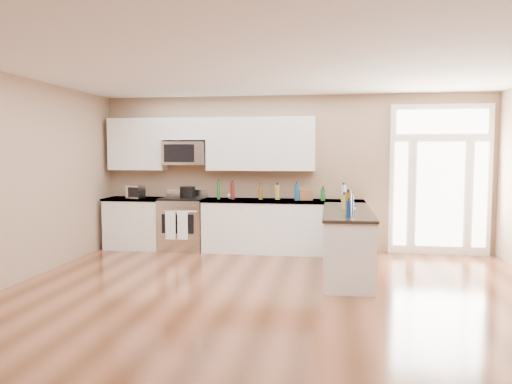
% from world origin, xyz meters
% --- Properties ---
extents(ground, '(8.00, 8.00, 0.00)m').
position_xyz_m(ground, '(0.00, 0.00, 0.00)').
color(ground, '#552D18').
extents(room_shell, '(8.00, 8.00, 8.00)m').
position_xyz_m(room_shell, '(0.00, 0.00, 1.71)').
color(room_shell, '#9A7C61').
rests_on(room_shell, ground).
extents(back_cabinet_left, '(1.10, 0.66, 0.94)m').
position_xyz_m(back_cabinet_left, '(-2.87, 3.69, 0.44)').
color(back_cabinet_left, white).
rests_on(back_cabinet_left, ground).
extents(back_cabinet_right, '(2.85, 0.66, 0.94)m').
position_xyz_m(back_cabinet_right, '(-0.16, 3.69, 0.44)').
color(back_cabinet_right, white).
rests_on(back_cabinet_right, ground).
extents(peninsula_cabinet, '(0.69, 2.32, 0.94)m').
position_xyz_m(peninsula_cabinet, '(0.93, 2.24, 0.43)').
color(peninsula_cabinet, white).
rests_on(peninsula_cabinet, ground).
extents(upper_cabinet_left, '(1.04, 0.33, 0.95)m').
position_xyz_m(upper_cabinet_left, '(-2.88, 3.83, 1.93)').
color(upper_cabinet_left, white).
rests_on(upper_cabinet_left, room_shell).
extents(upper_cabinet_right, '(1.94, 0.33, 0.95)m').
position_xyz_m(upper_cabinet_right, '(-0.57, 3.83, 1.93)').
color(upper_cabinet_right, white).
rests_on(upper_cabinet_right, room_shell).
extents(upper_cabinet_short, '(0.82, 0.33, 0.40)m').
position_xyz_m(upper_cabinet_short, '(-1.95, 3.83, 2.20)').
color(upper_cabinet_short, white).
rests_on(upper_cabinet_short, room_shell).
extents(microwave, '(0.78, 0.41, 0.42)m').
position_xyz_m(microwave, '(-1.95, 3.80, 1.76)').
color(microwave, silver).
rests_on(microwave, room_shell).
extents(entry_door, '(1.70, 0.10, 2.60)m').
position_xyz_m(entry_door, '(2.55, 3.95, 1.30)').
color(entry_door, white).
rests_on(entry_door, ground).
extents(kitchen_range, '(0.80, 0.70, 1.08)m').
position_xyz_m(kitchen_range, '(-1.98, 3.69, 0.48)').
color(kitchen_range, silver).
rests_on(kitchen_range, ground).
extents(stockpot, '(0.36, 0.36, 0.22)m').
position_xyz_m(stockpot, '(-1.91, 3.79, 1.06)').
color(stockpot, black).
rests_on(stockpot, kitchen_range).
extents(toaster_oven, '(0.33, 0.29, 0.24)m').
position_xyz_m(toaster_oven, '(-2.82, 3.56, 1.06)').
color(toaster_oven, silver).
rests_on(toaster_oven, back_cabinet_left).
extents(cardboard_box, '(0.25, 0.20, 0.19)m').
position_xyz_m(cardboard_box, '(0.26, 3.71, 1.03)').
color(cardboard_box, brown).
rests_on(cardboard_box, back_cabinet_right).
extents(bowl_left, '(0.23, 0.23, 0.05)m').
position_xyz_m(bowl_left, '(-2.83, 3.82, 0.96)').
color(bowl_left, white).
rests_on(bowl_left, back_cabinet_left).
extents(bowl_peninsula, '(0.20, 0.20, 0.05)m').
position_xyz_m(bowl_peninsula, '(0.96, 2.11, 0.96)').
color(bowl_peninsula, white).
rests_on(bowl_peninsula, peninsula_cabinet).
extents(cup_counter, '(0.12, 0.12, 0.09)m').
position_xyz_m(cup_counter, '(-1.11, 3.77, 0.98)').
color(cup_counter, white).
rests_on(cup_counter, back_cabinet_right).
extents(counter_bottles, '(2.35, 2.39, 0.31)m').
position_xyz_m(counter_bottles, '(0.29, 3.04, 1.07)').
color(counter_bottles, '#19591E').
rests_on(counter_bottles, back_cabinet_right).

